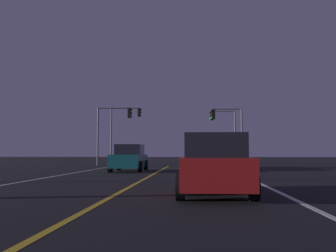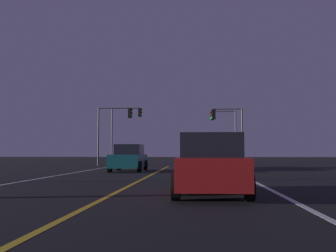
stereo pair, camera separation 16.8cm
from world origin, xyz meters
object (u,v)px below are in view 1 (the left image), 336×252
object	(u,v)px
car_ahead_far	(198,157)
traffic_light_near_left	(115,122)
traffic_light_near_right	(227,123)
traffic_light_far_right	(223,125)
car_oncoming	(129,158)
car_lead_same_lane	(214,166)
traffic_light_far_left	(125,122)

from	to	relation	value
car_ahead_far	traffic_light_near_left	xyz separation A→B (m)	(-7.39, 5.45, 3.08)
traffic_light_near_right	traffic_light_far_right	bearing A→B (deg)	-91.05
car_oncoming	car_ahead_far	distance (m)	6.10
car_oncoming	traffic_light_near_left	bearing A→B (deg)	-162.68
car_oncoming	car_lead_same_lane	xyz separation A→B (m)	(4.66, -13.05, 0.00)
car_oncoming	car_ahead_far	xyz separation A→B (m)	(4.36, 4.26, 0.00)
car_oncoming	traffic_light_near_left	world-z (taller)	traffic_light_near_left
car_ahead_far	traffic_light_near_left	bearing A→B (deg)	53.60
car_lead_same_lane	traffic_light_far_left	size ratio (longest dim) A/B	0.73
traffic_light_near_right	traffic_light_near_left	size ratio (longest dim) A/B	0.97
traffic_light_near_right	traffic_light_far_left	bearing A→B (deg)	-28.72
car_oncoming	traffic_light_near_right	distance (m)	12.31
car_oncoming	traffic_light_near_left	size ratio (longest dim) A/B	0.82
car_oncoming	traffic_light_far_right	distance (m)	17.08
car_lead_same_lane	traffic_light_near_right	xyz separation A→B (m)	(2.32, 22.76, 2.94)
car_ahead_far	car_lead_same_lane	distance (m)	17.31
car_ahead_far	traffic_light_near_left	distance (m)	9.68
car_ahead_far	traffic_light_near_right	size ratio (longest dim) A/B	0.85
car_oncoming	traffic_light_far_right	size ratio (longest dim) A/B	0.79
car_oncoming	traffic_light_near_right	bearing A→B (deg)	144.29
traffic_light_far_right	car_lead_same_lane	bearing A→B (deg)	85.10
car_ahead_far	traffic_light_far_right	bearing A→B (deg)	-13.92
car_ahead_far	traffic_light_near_right	bearing A→B (deg)	-25.63
traffic_light_near_left	car_ahead_far	bearing A→B (deg)	-36.40
car_ahead_far	traffic_light_far_left	xyz separation A→B (m)	(-7.42, 10.95, 3.52)
car_oncoming	traffic_light_far_right	world-z (taller)	traffic_light_far_right
car_oncoming	traffic_light_far_left	size ratio (longest dim) A/B	0.73
traffic_light_near_right	traffic_light_far_left	size ratio (longest dim) A/B	0.86
car_ahead_far	traffic_light_far_left	world-z (taller)	traffic_light_far_left
car_ahead_far	traffic_light_far_left	size ratio (longest dim) A/B	0.73
traffic_light_near_left	traffic_light_far_left	xyz separation A→B (m)	(-0.03, 5.50, 0.44)
car_lead_same_lane	traffic_light_far_right	bearing A→B (deg)	-4.90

